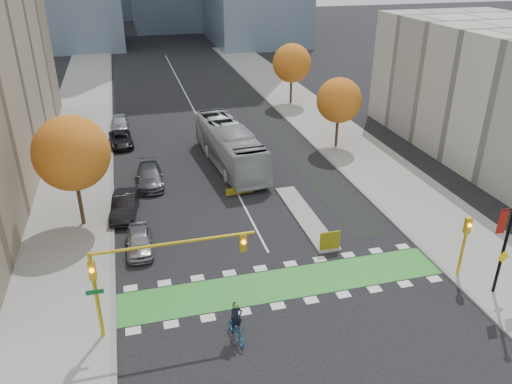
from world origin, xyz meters
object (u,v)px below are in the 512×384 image
traffic_signal_west (147,266)px  cyclist (236,327)px  traffic_signal_east (465,238)px  parked_car_d (121,139)px  tree_west (72,153)px  parked_car_b (125,205)px  parked_car_e (120,123)px  tree_east_far (292,63)px  bus (230,146)px  tree_east_near (339,100)px  banner_lamppost (510,225)px  hazard_board (330,240)px  parked_car_a (139,241)px  parked_car_c (150,176)px

traffic_signal_west → cyclist: bearing=-24.3°
traffic_signal_east → parked_car_d: 34.65m
tree_west → parked_car_d: size_ratio=1.71×
parked_car_b → parked_car_e: bearing=97.8°
traffic_signal_west → parked_car_d: traffic_signal_west is taller
tree_east_far → bus: tree_east_far is taller
tree_east_near → banner_lamppost: 24.51m
hazard_board → tree_east_far: tree_east_far is taller
traffic_signal_east → parked_car_a: (-18.70, 8.02, -2.02)m
cyclist → parked_car_e: bearing=88.8°
tree_east_far → traffic_signal_west: bearing=-117.9°
tree_east_near → parked_car_a: bearing=-144.4°
parked_car_b → traffic_signal_east: bearing=-26.5°
hazard_board → bus: (-3.30, 16.09, 1.09)m
tree_east_near → parked_car_e: bearing=152.2°
tree_east_far → cyclist: size_ratio=3.35×
parked_car_a → parked_car_e: 25.56m
cyclist → parked_car_a: 10.79m
tree_east_near → bus: 11.81m
banner_lamppost → parked_car_a: size_ratio=1.97×
banner_lamppost → parked_car_d: bearing=123.8°
parked_car_b → traffic_signal_west: bearing=-77.6°
tree_east_near → parked_car_c: (-18.80, -4.18, -4.10)m
traffic_signal_east → parked_car_b: 23.70m
banner_lamppost → parked_car_e: 41.23m
parked_car_c → parked_car_e: bearing=99.4°
cyclist → parked_car_b: 16.03m
tree_east_near → traffic_signal_west: 30.08m
tree_west → parked_car_c: tree_west is taller
traffic_signal_east → bus: size_ratio=0.30×
tree_east_far → bus: (-11.80, -17.71, -3.35)m
tree_west → tree_east_near: size_ratio=1.16×
tree_east_near → tree_east_far: (0.50, 16.00, 0.38)m
bus → parked_car_c: 7.97m
parked_car_c → parked_car_d: (-2.20, 10.24, -0.09)m
tree_east_far → parked_car_c: tree_east_far is taller
tree_east_near → banner_lamppost: (-0.50, -24.50, -0.25)m
tree_west → traffic_signal_west: tree_west is taller
traffic_signal_east → parked_car_a: size_ratio=0.98×
parked_car_e → hazard_board: bearing=-65.2°
tree_east_far → banner_lamppost: 40.52m
tree_west → traffic_signal_west: bearing=-72.0°
parked_car_b → tree_west: bearing=-156.9°
parked_car_b → banner_lamppost: bearing=-29.0°
tree_east_near → parked_car_b: bearing=-156.4°
banner_lamppost → bus: (-10.80, 22.80, -2.72)m
traffic_signal_west → parked_car_b: bearing=94.6°
traffic_signal_west → hazard_board: bearing=21.5°
parked_car_a → parked_car_d: (-0.80, 20.55, -0.05)m
traffic_signal_east → cyclist: (-14.33, -1.85, -1.97)m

